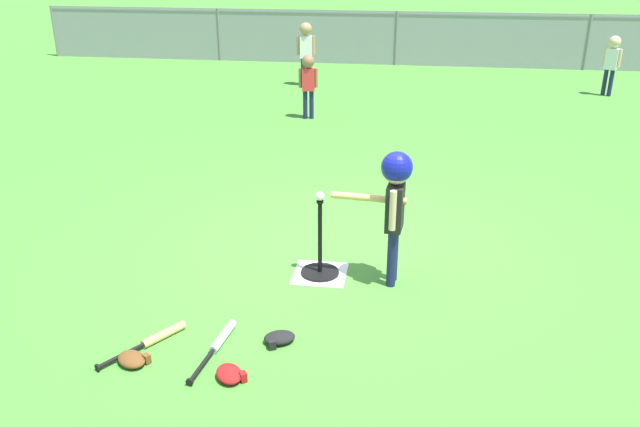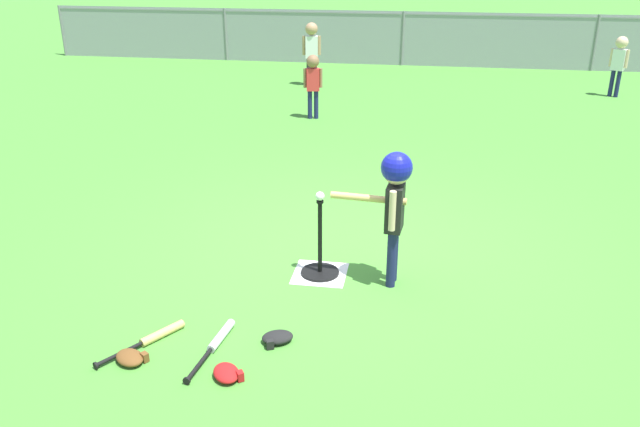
{
  "view_description": "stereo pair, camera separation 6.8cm",
  "coord_description": "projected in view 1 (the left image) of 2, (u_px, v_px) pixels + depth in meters",
  "views": [
    {
      "loc": [
        0.49,
        -5.22,
        2.6
      ],
      "look_at": [
        -0.22,
        -0.46,
        0.55
      ],
      "focal_mm": 36.44,
      "sensor_mm": 36.0,
      "label": 1
    },
    {
      "loc": [
        0.56,
        -5.21,
        2.6
      ],
      "look_at": [
        -0.22,
        -0.46,
        0.55
      ],
      "focal_mm": 36.44,
      "sensor_mm": 36.0,
      "label": 2
    }
  ],
  "objects": [
    {
      "name": "baseball_on_tee",
      "position": [
        320.0,
        196.0,
        5.17
      ],
      "size": [
        0.07,
        0.07,
        0.07
      ],
      "primitive_type": "sphere",
      "color": "white",
      "rests_on": "batting_tee"
    },
    {
      "name": "ground_plane",
      "position": [
        351.0,
        251.0,
        5.83
      ],
      "size": [
        60.0,
        60.0,
        0.0
      ],
      "primitive_type": "plane",
      "color": "#478C33"
    },
    {
      "name": "batter_child",
      "position": [
        395.0,
        192.0,
        5.0
      ],
      "size": [
        0.63,
        0.32,
        1.11
      ],
      "color": "#191E4C",
      "rests_on": "ground_plane"
    },
    {
      "name": "fielder_deep_right",
      "position": [
        308.0,
        78.0,
        9.88
      ],
      "size": [
        0.29,
        0.19,
        0.98
      ],
      "color": "#191E4C",
      "rests_on": "ground_plane"
    },
    {
      "name": "batting_tee",
      "position": [
        320.0,
        263.0,
        5.4
      ],
      "size": [
        0.32,
        0.32,
        0.66
      ],
      "color": "black",
      "rests_on": "ground_plane"
    },
    {
      "name": "glove_tossed_aside",
      "position": [
        230.0,
        374.0,
        4.14
      ],
      "size": [
        0.26,
        0.27,
        0.07
      ],
      "color": "#B21919",
      "rests_on": "ground_plane"
    },
    {
      "name": "fielder_near_left",
      "position": [
        612.0,
        58.0,
        11.32
      ],
      "size": [
        0.28,
        0.21,
        1.04
      ],
      "color": "#191E4C",
      "rests_on": "ground_plane"
    },
    {
      "name": "glove_by_plate",
      "position": [
        132.0,
        359.0,
        4.28
      ],
      "size": [
        0.27,
        0.26,
        0.07
      ],
      "color": "brown",
      "rests_on": "ground_plane"
    },
    {
      "name": "glove_near_bats",
      "position": [
        279.0,
        338.0,
        4.51
      ],
      "size": [
        0.27,
        0.24,
        0.07
      ],
      "color": "black",
      "rests_on": "ground_plane"
    },
    {
      "name": "spare_bat_wood",
      "position": [
        155.0,
        339.0,
        4.51
      ],
      "size": [
        0.43,
        0.61,
        0.06
      ],
      "color": "#DBB266",
      "rests_on": "ground_plane"
    },
    {
      "name": "fielder_deep_left",
      "position": [
        306.0,
        45.0,
        12.09
      ],
      "size": [
        0.34,
        0.23,
        1.16
      ],
      "color": "#262626",
      "rests_on": "ground_plane"
    },
    {
      "name": "spare_bat_silver",
      "position": [
        219.0,
        342.0,
        4.47
      ],
      "size": [
        0.14,
        0.71,
        0.06
      ],
      "color": "silver",
      "rests_on": "ground_plane"
    },
    {
      "name": "home_plate",
      "position": [
        320.0,
        273.0,
        5.44
      ],
      "size": [
        0.44,
        0.44,
        0.01
      ],
      "primitive_type": "cube",
      "color": "white",
      "rests_on": "ground_plane"
    },
    {
      "name": "outfield_fence",
      "position": [
        396.0,
        36.0,
        14.14
      ],
      "size": [
        16.06,
        0.06,
        1.15
      ],
      "color": "slate",
      "rests_on": "ground_plane"
    }
  ]
}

